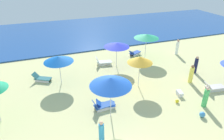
{
  "coord_description": "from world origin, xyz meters",
  "views": [
    {
      "loc": [
        -2.35,
        -5.58,
        8.38
      ],
      "look_at": [
        2.55,
        7.87,
        1.01
      ],
      "focal_mm": 32.47,
      "sensor_mm": 36.0,
      "label": 1
    }
  ],
  "objects_px": {
    "umbrella_5": "(58,59)",
    "lounge_chair_6_0": "(135,53)",
    "lounge_chair_1_0": "(103,62)",
    "umbrella_0": "(111,82)",
    "umbrella_1": "(117,45)",
    "lounge_chair_0_0": "(103,105)",
    "lounge_chair_0_1": "(105,105)",
    "lounge_chair_5_0": "(42,78)",
    "beachgoer_1": "(191,74)",
    "beachgoer_5": "(102,134)",
    "lounge_chair_3_0": "(214,87)",
    "beachgoer_2": "(177,47)",
    "beach_ball_1": "(202,115)",
    "umbrella_2": "(140,60)",
    "umbrella_6": "(146,36)",
    "beach_ball_2": "(177,101)",
    "cooler_box_0": "(180,93)",
    "beachgoer_3": "(196,65)",
    "beachgoer_4": "(206,97)"
  },
  "relations": [
    {
      "from": "umbrella_6",
      "to": "beach_ball_1",
      "type": "relative_size",
      "value": 7.03
    },
    {
      "from": "lounge_chair_0_1",
      "to": "cooler_box_0",
      "type": "xyz_separation_m",
      "value": [
        5.52,
        -0.5,
        -0.07
      ]
    },
    {
      "from": "lounge_chair_5_0",
      "to": "lounge_chair_6_0",
      "type": "bearing_deg",
      "value": -46.76
    },
    {
      "from": "beachgoer_5",
      "to": "cooler_box_0",
      "type": "height_order",
      "value": "beachgoer_5"
    },
    {
      "from": "beach_ball_1",
      "to": "cooler_box_0",
      "type": "bearing_deg",
      "value": 86.55
    },
    {
      "from": "umbrella_1",
      "to": "lounge_chair_3_0",
      "type": "height_order",
      "value": "umbrella_1"
    },
    {
      "from": "umbrella_5",
      "to": "cooler_box_0",
      "type": "distance_m",
      "value": 9.36
    },
    {
      "from": "lounge_chair_0_0",
      "to": "umbrella_1",
      "type": "distance_m",
      "value": 6.67
    },
    {
      "from": "umbrella_5",
      "to": "umbrella_1",
      "type": "bearing_deg",
      "value": 13.57
    },
    {
      "from": "beachgoer_3",
      "to": "beachgoer_2",
      "type": "bearing_deg",
      "value": -105.71
    },
    {
      "from": "lounge_chair_3_0",
      "to": "beachgoer_3",
      "type": "xyz_separation_m",
      "value": [
        0.62,
        2.84,
        0.47
      ]
    },
    {
      "from": "lounge_chair_3_0",
      "to": "beachgoer_2",
      "type": "bearing_deg",
      "value": -4.33
    },
    {
      "from": "umbrella_5",
      "to": "cooler_box_0",
      "type": "height_order",
      "value": "umbrella_5"
    },
    {
      "from": "beachgoer_3",
      "to": "umbrella_0",
      "type": "bearing_deg",
      "value": 16.96
    },
    {
      "from": "lounge_chair_0_1",
      "to": "beach_ball_1",
      "type": "xyz_separation_m",
      "value": [
        5.37,
        -2.96,
        -0.05
      ]
    },
    {
      "from": "beachgoer_5",
      "to": "umbrella_1",
      "type": "bearing_deg",
      "value": -163.05
    },
    {
      "from": "beachgoer_5",
      "to": "lounge_chair_5_0",
      "type": "bearing_deg",
      "value": -119.5
    },
    {
      "from": "beachgoer_2",
      "to": "umbrella_0",
      "type": "bearing_deg",
      "value": 161.15
    },
    {
      "from": "lounge_chair_0_1",
      "to": "umbrella_5",
      "type": "xyz_separation_m",
      "value": [
        -2.31,
        4.27,
        1.86
      ]
    },
    {
      "from": "umbrella_0",
      "to": "lounge_chair_0_1",
      "type": "distance_m",
      "value": 2.48
    },
    {
      "from": "umbrella_1",
      "to": "lounge_chair_0_1",
      "type": "bearing_deg",
      "value": -117.91
    },
    {
      "from": "umbrella_2",
      "to": "umbrella_5",
      "type": "xyz_separation_m",
      "value": [
        -5.58,
        2.59,
        -0.19
      ]
    },
    {
      "from": "beachgoer_4",
      "to": "beach_ball_1",
      "type": "bearing_deg",
      "value": 18.85
    },
    {
      "from": "lounge_chair_1_0",
      "to": "umbrella_2",
      "type": "xyz_separation_m",
      "value": [
        1.39,
        -4.64,
        1.99
      ]
    },
    {
      "from": "cooler_box_0",
      "to": "lounge_chair_0_0",
      "type": "bearing_deg",
      "value": 96.94
    },
    {
      "from": "umbrella_0",
      "to": "lounge_chair_1_0",
      "type": "xyz_separation_m",
      "value": [
        1.84,
        7.28,
        -2.23
      ]
    },
    {
      "from": "beachgoer_4",
      "to": "cooler_box_0",
      "type": "height_order",
      "value": "beachgoer_4"
    },
    {
      "from": "umbrella_0",
      "to": "beachgoer_4",
      "type": "bearing_deg",
      "value": -10.57
    },
    {
      "from": "lounge_chair_5_0",
      "to": "beach_ball_2",
      "type": "xyz_separation_m",
      "value": [
        8.58,
        -6.29,
        -0.12
      ]
    },
    {
      "from": "umbrella_5",
      "to": "lounge_chair_5_0",
      "type": "distance_m",
      "value": 2.49
    },
    {
      "from": "umbrella_1",
      "to": "beachgoer_3",
      "type": "xyz_separation_m",
      "value": [
        6.05,
        -3.49,
        -1.4
      ]
    },
    {
      "from": "beachgoer_2",
      "to": "umbrella_2",
      "type": "bearing_deg",
      "value": 159.13
    },
    {
      "from": "beachgoer_4",
      "to": "cooler_box_0",
      "type": "bearing_deg",
      "value": -90.11
    },
    {
      "from": "lounge_chair_0_0",
      "to": "lounge_chair_0_1",
      "type": "height_order",
      "value": "lounge_chair_0_0"
    },
    {
      "from": "beachgoer_2",
      "to": "beachgoer_5",
      "type": "bearing_deg",
      "value": 164.9
    },
    {
      "from": "umbrella_5",
      "to": "lounge_chair_6_0",
      "type": "bearing_deg",
      "value": 21.0
    },
    {
      "from": "lounge_chair_0_1",
      "to": "umbrella_6",
      "type": "bearing_deg",
      "value": -32.32
    },
    {
      "from": "umbrella_0",
      "to": "lounge_chair_0_1",
      "type": "xyz_separation_m",
      "value": [
        -0.05,
        0.96,
        -2.29
      ]
    },
    {
      "from": "beachgoer_1",
      "to": "umbrella_2",
      "type": "bearing_deg",
      "value": -101.36
    },
    {
      "from": "umbrella_2",
      "to": "cooler_box_0",
      "type": "xyz_separation_m",
      "value": [
        2.24,
        -2.17,
        -2.11
      ]
    },
    {
      "from": "lounge_chair_0_1",
      "to": "lounge_chair_5_0",
      "type": "xyz_separation_m",
      "value": [
        -3.77,
        5.1,
        0.02
      ]
    },
    {
      "from": "beach_ball_2",
      "to": "lounge_chair_0_1",
      "type": "bearing_deg",
      "value": 166.13
    },
    {
      "from": "lounge_chair_0_1",
      "to": "cooler_box_0",
      "type": "relative_size",
      "value": 2.25
    },
    {
      "from": "lounge_chair_6_0",
      "to": "beachgoer_4",
      "type": "xyz_separation_m",
      "value": [
        0.58,
        -9.45,
        0.43
      ]
    },
    {
      "from": "lounge_chair_5_0",
      "to": "umbrella_1",
      "type": "bearing_deg",
      "value": -56.37
    },
    {
      "from": "lounge_chair_1_0",
      "to": "umbrella_0",
      "type": "bearing_deg",
      "value": 174.9
    },
    {
      "from": "beachgoer_3",
      "to": "lounge_chair_0_0",
      "type": "bearing_deg",
      "value": 11.31
    },
    {
      "from": "beachgoer_1",
      "to": "beachgoer_4",
      "type": "height_order",
      "value": "beachgoer_1"
    },
    {
      "from": "beachgoer_1",
      "to": "beachgoer_5",
      "type": "relative_size",
      "value": 0.96
    },
    {
      "from": "umbrella_0",
      "to": "umbrella_1",
      "type": "bearing_deg",
      "value": 66.06
    }
  ]
}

